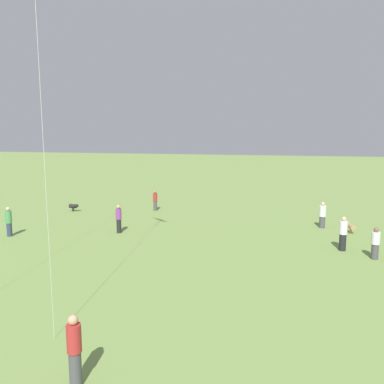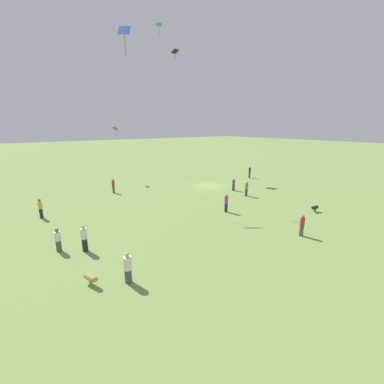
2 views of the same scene
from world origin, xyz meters
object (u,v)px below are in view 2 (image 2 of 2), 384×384
person_5 (128,268)px  person_7 (250,172)px  person_9 (84,238)px  kite_2 (175,58)px  person_4 (302,225)px  person_8 (113,186)px  kite_3 (125,37)px  kite_0 (159,43)px  person_6 (246,189)px  person_2 (58,240)px  person_3 (234,184)px  person_0 (40,208)px  dog_0 (315,208)px  kite_1 (115,131)px  dog_1 (91,278)px  person_1 (226,203)px

person_5 → person_7: size_ratio=0.94×
person_9 → kite_2: 34.38m
person_4 → person_8: size_ratio=0.93×
person_8 → kite_3: (-1.66, -1.90, 16.25)m
kite_0 → kite_2: (9.34, -8.21, 1.36)m
person_6 → person_9: size_ratio=0.99×
person_5 → person_6: person_6 is taller
person_2 → person_3: size_ratio=0.99×
person_0 → person_4: person_0 is taller
person_8 → dog_0: size_ratio=2.19×
person_6 → person_3: bearing=-39.7°
person_0 → person_6: person_6 is taller
person_7 → kite_2: bearing=129.3°
person_9 → kite_1: size_ratio=0.23×
kite_2 → kite_3: kite_2 is taller
person_0 → person_2: 7.82m
person_8 → dog_1: bearing=-31.2°
person_8 → kite_0: kite_0 is taller
person_0 → person_7: 29.03m
person_0 → kite_0: kite_0 is taller
person_8 → dog_1: person_8 is taller
person_6 → dog_0: size_ratio=2.18×
person_4 → person_7: person_7 is taller
person_1 → person_6: person_6 is taller
person_3 → dog_0: person_3 is taller
person_0 → person_1: 16.88m
kite_0 → kite_3: kite_0 is taller
person_4 → person_7: 22.02m
person_7 → kite_1: kite_1 is taller
person_3 → dog_0: bearing=79.1°
person_6 → person_9: 19.17m
person_6 → kite_0: bearing=10.2°
person_0 → person_5: (-13.87, -2.33, -0.06)m
kite_1 → kite_0: bearing=-141.5°
person_8 → dog_1: (-17.75, 7.70, -0.50)m
person_6 → person_8: (10.69, 12.02, 0.01)m
person_2 → dog_0: bearing=92.7°
person_4 → person_9: bearing=40.2°
person_3 → person_4: bearing=53.2°
person_1 → person_6: 6.51m
person_5 → kite_3: 24.85m
person_9 → kite_0: kite_0 is taller
kite_3 → kite_2: bearing=120.7°
kite_3 → dog_1: size_ratio=20.45×
kite_2 → dog_1: 37.70m
kite_3 → person_0: bearing=-78.7°
person_4 → kite_3: size_ratio=0.09×
person_4 → person_9: 15.50m
person_3 → person_6: size_ratio=0.90×
kite_0 → kite_3: (0.45, 3.95, 0.10)m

